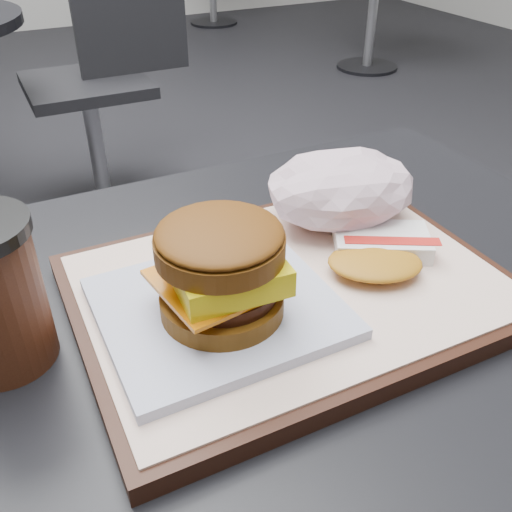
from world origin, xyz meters
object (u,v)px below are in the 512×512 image
at_px(crumpled_wrapper, 342,189).
at_px(neighbor_chair, 103,68).
at_px(serving_tray, 291,289).
at_px(customer_table, 263,444).
at_px(breakfast_sandwich, 220,279).
at_px(hash_brown, 379,251).

bearing_deg(crumpled_wrapper, neighbor_chair, 86.22).
relative_size(serving_tray, neighbor_chair, 0.43).
bearing_deg(serving_tray, customer_table, -168.20).
distance_m(customer_table, breakfast_sandwich, 0.25).
height_order(crumpled_wrapper, neighbor_chair, neighbor_chair).
distance_m(serving_tray, crumpled_wrapper, 0.13).
distance_m(breakfast_sandwich, crumpled_wrapper, 0.20).
bearing_deg(crumpled_wrapper, hash_brown, -97.06).
distance_m(customer_table, hash_brown, 0.25).
distance_m(breakfast_sandwich, neighbor_chair, 1.82).
relative_size(breakfast_sandwich, crumpled_wrapper, 1.21).
height_order(customer_table, neighbor_chair, neighbor_chair).
xyz_separation_m(serving_tray, neighbor_chair, (0.21, 1.75, -0.27)).
distance_m(hash_brown, neighbor_chair, 1.78).
height_order(customer_table, hash_brown, hash_brown).
bearing_deg(customer_table, serving_tray, 11.80).
bearing_deg(customer_table, crumpled_wrapper, 31.89).
relative_size(serving_tray, crumpled_wrapper, 2.40).
bearing_deg(breakfast_sandwich, neighbor_chair, 80.78).
height_order(customer_table, breakfast_sandwich, breakfast_sandwich).
relative_size(customer_table, hash_brown, 5.93).
relative_size(customer_table, breakfast_sandwich, 4.18).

